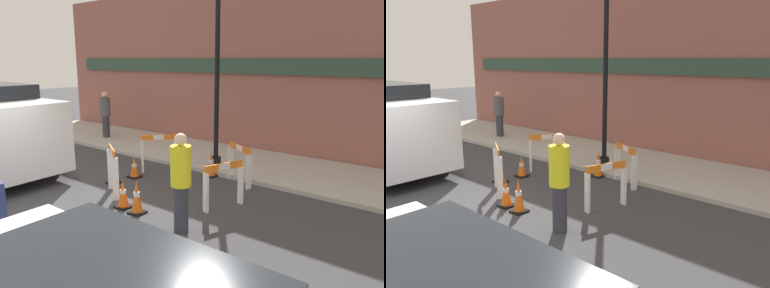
# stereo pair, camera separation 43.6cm
# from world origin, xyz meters

# --- Properties ---
(ground_plane) EXTENTS (60.00, 60.00, 0.00)m
(ground_plane) POSITION_xyz_m (0.00, 0.00, 0.00)
(ground_plane) COLOR #38383A
(sidewalk_slab) EXTENTS (18.00, 3.05, 0.11)m
(sidewalk_slab) POSITION_xyz_m (0.00, 6.03, 0.05)
(sidewalk_slab) COLOR #ADA89E
(sidewalk_slab) RESTS_ON ground_plane
(storefront_facade) EXTENTS (18.00, 0.22, 5.50)m
(storefront_facade) POSITION_xyz_m (0.00, 7.63, 2.75)
(storefront_facade) COLOR #93564C
(storefront_facade) RESTS_ON ground_plane
(streetlamp_post) EXTENTS (0.44, 0.44, 6.53)m
(streetlamp_post) POSITION_xyz_m (0.88, 5.06, 4.22)
(streetlamp_post) COLOR black
(streetlamp_post) RESTS_ON sidewalk_slab
(barricade_0) EXTENTS (0.89, 0.55, 0.98)m
(barricade_0) POSITION_xyz_m (2.06, 4.35, 0.54)
(barricade_0) COLOR white
(barricade_0) RESTS_ON ground_plane
(barricade_1) EXTENTS (0.72, 0.82, 1.03)m
(barricade_1) POSITION_xyz_m (-0.21, 3.89, 0.57)
(barricade_1) COLOR white
(barricade_1) RESTS_ON ground_plane
(barricade_2) EXTENTS (0.80, 0.57, 1.10)m
(barricade_2) POSITION_xyz_m (0.21, 1.93, 0.60)
(barricade_2) COLOR white
(barricade_2) RESTS_ON ground_plane
(barricade_3) EXTENTS (0.44, 0.94, 0.96)m
(barricade_3) POSITION_xyz_m (2.63, 2.82, 0.53)
(barricade_3) COLOR white
(barricade_3) RESTS_ON ground_plane
(traffic_cone_0) EXTENTS (0.30, 0.30, 0.71)m
(traffic_cone_0) POSITION_xyz_m (1.18, 4.40, 0.34)
(traffic_cone_0) COLOR black
(traffic_cone_0) RESTS_ON ground_plane
(traffic_cone_1) EXTENTS (0.30, 0.30, 0.61)m
(traffic_cone_1) POSITION_xyz_m (0.99, 1.53, 0.29)
(traffic_cone_1) COLOR black
(traffic_cone_1) RESTS_ON ground_plane
(traffic_cone_2) EXTENTS (0.30, 0.30, 0.55)m
(traffic_cone_2) POSITION_xyz_m (-0.33, 3.09, 0.26)
(traffic_cone_2) COLOR black
(traffic_cone_2) RESTS_ON ground_plane
(traffic_cone_3) EXTENTS (0.30, 0.30, 0.70)m
(traffic_cone_3) POSITION_xyz_m (-0.37, 2.42, 0.34)
(traffic_cone_3) COLOR black
(traffic_cone_3) RESTS_ON ground_plane
(traffic_cone_4) EXTENTS (0.30, 0.30, 0.70)m
(traffic_cone_4) POSITION_xyz_m (1.43, 1.51, 0.34)
(traffic_cone_4) COLOR black
(traffic_cone_4) RESTS_ON ground_plane
(person_worker) EXTENTS (0.51, 0.51, 1.79)m
(person_worker) POSITION_xyz_m (2.64, 1.44, 0.96)
(person_worker) COLOR #33333D
(person_worker) RESTS_ON ground_plane
(person_pedestrian) EXTENTS (0.42, 0.42, 1.72)m
(person_pedestrian) POSITION_xyz_m (-4.66, 5.69, 1.02)
(person_pedestrian) COLOR #33333D
(person_pedestrian) RESTS_ON sidewalk_slab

